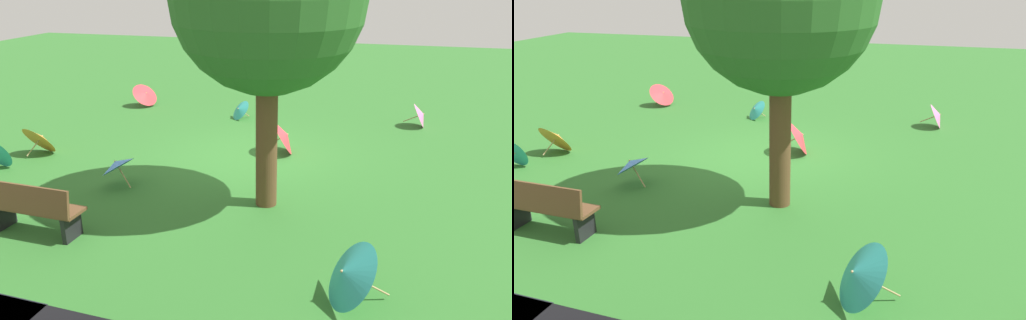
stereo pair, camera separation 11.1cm
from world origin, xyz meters
TOP-DOWN VIEW (x-y plane):
  - ground at (0.00, 0.00)m, footprint 40.00×40.00m
  - park_bench at (2.30, 4.19)m, footprint 1.62×0.54m
  - parasol_teal_0 at (4.91, 1.88)m, footprint 0.69×0.68m
  - parasol_red_0 at (-0.67, -0.58)m, footprint 0.91×1.00m
  - parasol_pink_0 at (-3.72, -3.55)m, footprint 0.66×0.70m
  - parasol_red_1 at (4.34, -3.61)m, footprint 0.89×0.98m
  - parasol_orange_0 at (4.63, 0.93)m, footprint 0.98×0.83m
  - parasol_blue_0 at (2.03, 2.10)m, footprint 0.73×0.76m
  - parasol_teal_2 at (1.15, -3.02)m, footprint 0.76×0.77m
  - parasol_teal_3 at (-2.60, 4.66)m, footprint 1.01×1.10m

SIDE VIEW (x-z plane):
  - ground at x=0.00m, z-range 0.00..0.00m
  - parasol_teal_2 at x=1.15m, z-range 0.00..0.55m
  - parasol_teal_0 at x=4.91m, z-range 0.00..0.65m
  - parasol_pink_0 at x=-3.72m, z-range 0.00..0.67m
  - parasol_orange_0 at x=4.63m, z-range 0.00..0.75m
  - parasol_red_1 at x=4.34m, z-range 0.03..0.75m
  - parasol_red_0 at x=-0.67m, z-range 0.00..0.83m
  - parasol_teal_3 at x=-2.60m, z-range 0.00..0.87m
  - parasol_blue_0 at x=2.03m, z-range 0.11..0.79m
  - park_bench at x=2.30m, z-range 0.01..0.92m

